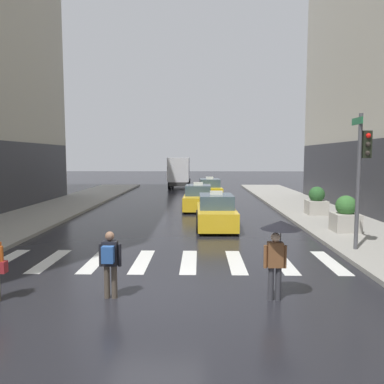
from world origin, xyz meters
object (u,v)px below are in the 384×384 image
Objects in this scene: pedestrian_with_backpack at (110,260)px; planter_mid_block at (317,202)px; traffic_light_pole at (362,162)px; taxi_second at (198,199)px; planter_near_corner at (346,215)px; box_truck at (179,171)px; taxi_third at (210,190)px; taxi_lead at (216,213)px; pedestrian_with_umbrella at (279,238)px.

planter_mid_block is (8.88, 12.52, -0.10)m from pedestrian_with_backpack.
traffic_light_pole reaches higher than planter_mid_block.
planter_mid_block is at bearing -22.84° from taxi_second.
traffic_light_pole is 4.06m from planter_near_corner.
planter_near_corner is (8.71, -24.76, -0.98)m from box_truck.
traffic_light_pole is 1.04× the size of taxi_third.
taxi_third is 0.61× the size of box_truck.
planter_mid_block is at bearing -58.38° from taxi_third.
taxi_second is 15.52m from pedestrian_with_backpack.
planter_mid_block is (0.25, 4.89, 0.00)m from planter_near_corner.
taxi_second is 7.38m from planter_mid_block.
box_truck reaches higher than pedestrian_with_backpack.
traffic_light_pole is 7.31m from taxi_lead.
planter_near_corner is at bearing -15.89° from taxi_lead.
planter_near_corner is at bearing 76.51° from traffic_light_pole.
pedestrian_with_umbrella is at bearing -0.26° from pedestrian_with_backpack.
pedestrian_with_backpack is at bearing -89.85° from box_truck.
box_truck reaches higher than taxi_lead.
box_truck is 4.58× the size of pedestrian_with_backpack.
pedestrian_with_umbrella reaches higher than taxi_second.
pedestrian_with_umbrella is at bearing -87.26° from taxi_third.
pedestrian_with_umbrella is at bearing -111.05° from planter_mid_block.
taxi_lead is 9.71m from pedestrian_with_backpack.
pedestrian_with_backpack is at bearing -97.73° from taxi_third.
taxi_second is (-5.79, 10.94, -2.53)m from traffic_light_pole.
taxi_third is 11.22m from planter_mid_block.
traffic_light_pole is 9.32m from pedestrian_with_backpack.
planter_mid_block is at bearing 87.11° from planter_near_corner.
taxi_second is at bearing 157.16° from planter_mid_block.
box_truck is (-2.16, 17.01, 1.13)m from taxi_second.
taxi_third reaches higher than pedestrian_with_backpack.
taxi_lead is 6.76m from planter_mid_block.
traffic_light_pole is at bearing 49.44° from pedestrian_with_umbrella.
pedestrian_with_umbrella is at bearing -130.56° from traffic_light_pole.
pedestrian_with_umbrella is 1.21× the size of planter_mid_block.
box_truck is 21.82m from planter_mid_block.
box_truck is 4.72× the size of planter_near_corner.
taxi_second reaches higher than planter_near_corner.
planter_near_corner reaches higher than pedestrian_with_backpack.
taxi_third reaches higher than planter_near_corner.
traffic_light_pole reaches higher than taxi_second.
taxi_second is 2.77× the size of pedestrian_with_backpack.
taxi_third is at bearing 92.74° from pedestrian_with_umbrella.
traffic_light_pole is at bearing -103.49° from planter_near_corner.
taxi_lead is at bearing 72.17° from pedestrian_with_backpack.
taxi_lead is 2.85× the size of planter_mid_block.
taxi_third is at bearing 82.21° from taxi_second.
taxi_third is 2.88× the size of planter_near_corner.
traffic_light_pole reaches higher than taxi_lead.
taxi_lead is 5.89m from planter_near_corner.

